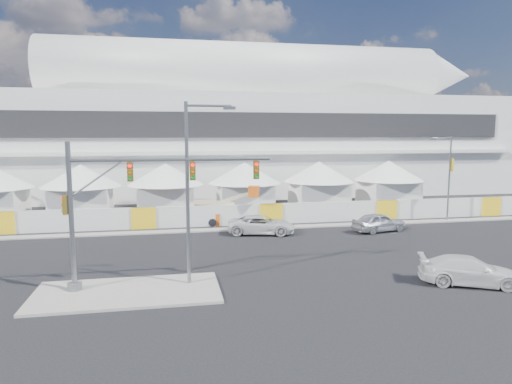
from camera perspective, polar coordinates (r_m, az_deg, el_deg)
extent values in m
plane|color=black|center=(29.46, -3.37, -9.86)|extent=(160.00, 160.00, 0.00)
cube|color=gray|center=(26.47, -15.76, -11.97)|extent=(10.00, 5.00, 0.15)
cube|color=gray|center=(47.61, 19.13, -3.55)|extent=(80.00, 1.20, 0.12)
cube|color=silver|center=(70.90, -1.45, 5.92)|extent=(80.00, 24.00, 14.00)
cube|color=black|center=(58.94, 0.50, 8.37)|extent=(68.00, 0.30, 3.20)
cube|color=silver|center=(58.73, 0.55, 4.96)|extent=(72.00, 0.80, 0.50)
cylinder|color=silver|center=(69.51, -1.20, 14.81)|extent=(57.60, 8.40, 8.40)
cylinder|color=silver|center=(69.82, 0.47, 14.43)|extent=(51.60, 6.80, 6.80)
cylinder|color=silver|center=(70.18, 2.12, 14.04)|extent=(45.60, 5.20, 5.20)
cone|color=silver|center=(81.70, 22.80, 13.28)|extent=(8.00, 7.60, 7.60)
cube|color=white|center=(53.24, -20.92, -0.95)|extent=(6.00, 6.00, 3.00)
cone|color=white|center=(52.95, -21.05, 1.94)|extent=(8.40, 8.40, 2.40)
cube|color=white|center=(52.41, -11.19, -0.73)|extent=(6.00, 6.00, 3.00)
cone|color=white|center=(52.11, -11.26, 2.21)|extent=(8.40, 8.40, 2.40)
cube|color=white|center=(53.12, -1.43, -0.49)|extent=(6.00, 6.00, 3.00)
cone|color=white|center=(52.82, -1.44, 2.42)|extent=(8.40, 8.40, 2.40)
cube|color=white|center=(55.30, 7.80, -0.24)|extent=(6.00, 6.00, 3.00)
cone|color=white|center=(55.01, 7.85, 2.55)|extent=(8.40, 8.40, 2.40)
cube|color=white|center=(58.79, 16.14, -0.02)|extent=(6.00, 6.00, 3.00)
cone|color=white|center=(58.52, 16.24, 2.60)|extent=(8.40, 8.40, 2.40)
cube|color=silver|center=(44.17, 1.88, -2.73)|extent=(70.00, 0.25, 2.00)
imported|color=silver|center=(42.22, 15.12, -3.66)|extent=(3.09, 5.31, 1.70)
imported|color=silver|center=(39.83, 0.72, -4.11)|extent=(3.97, 6.30, 1.62)
imported|color=silver|center=(29.48, 25.13, -8.90)|extent=(4.27, 6.05, 1.63)
imported|color=white|center=(51.87, 15.47, -1.86)|extent=(3.29, 4.25, 1.35)
cylinder|color=slate|center=(26.56, -22.10, -2.93)|extent=(0.27, 0.27, 8.13)
cylinder|color=slate|center=(27.48, -21.71, -10.89)|extent=(0.79, 0.79, 0.40)
cylinder|color=slate|center=(25.70, -10.33, 4.00)|extent=(10.97, 0.18, 0.18)
cube|color=#594714|center=(25.82, -15.46, 2.44)|extent=(0.32, 0.22, 1.05)
cube|color=#594714|center=(25.78, -7.93, 2.62)|extent=(0.32, 0.22, 1.05)
cube|color=#594714|center=(26.21, 0.03, 2.77)|extent=(0.32, 0.22, 1.05)
cube|color=#594714|center=(26.52, -22.77, -1.50)|extent=(0.22, 0.32, 1.05)
cylinder|color=gray|center=(25.93, -8.56, -0.28)|extent=(0.21, 0.21, 10.31)
cylinder|color=gray|center=(25.83, -5.93, 10.68)|extent=(2.52, 0.14, 0.14)
cube|color=gray|center=(25.95, -3.36, 10.44)|extent=(0.69, 0.29, 0.17)
cylinder|color=slate|center=(48.94, 23.00, 1.47)|extent=(0.17, 0.17, 8.43)
cylinder|color=slate|center=(48.17, 22.21, 6.23)|extent=(2.06, 0.11, 0.11)
cube|color=slate|center=(47.67, 21.25, 6.16)|extent=(0.56, 0.23, 0.14)
cube|color=yellow|center=(48.97, 23.30, 3.11)|extent=(0.03, 0.56, 1.31)
cube|color=#DF5C15|center=(44.44, -6.76, -3.27)|extent=(4.14, 2.82, 1.16)
cube|color=beige|center=(44.29, -5.16, -1.28)|extent=(3.91, 1.64, 0.37)
cube|color=beige|center=(44.49, -2.20, -0.39)|extent=(3.04, 1.30, 1.28)
cube|color=#DF5C15|center=(44.67, -0.33, 0.33)|extent=(1.20, 1.20, 1.05)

